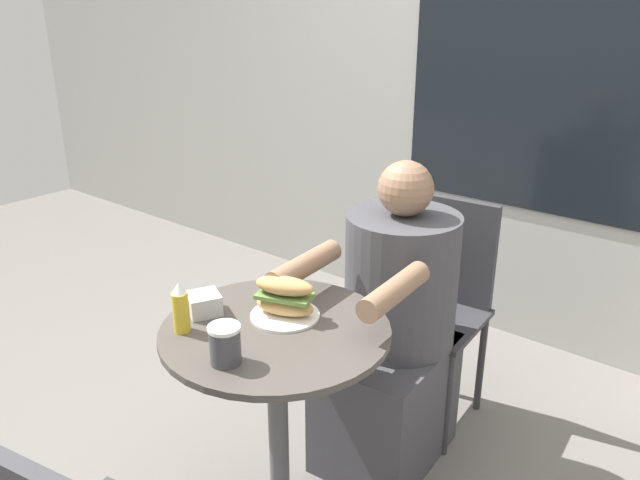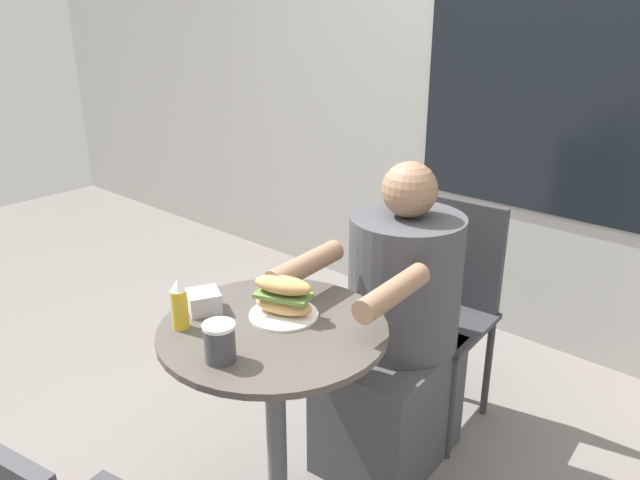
# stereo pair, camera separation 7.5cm
# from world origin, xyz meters

# --- Properties ---
(storefront_wall) EXTENTS (8.00, 0.09, 2.80)m
(storefront_wall) POSITION_xyz_m (0.00, 1.68, 1.40)
(storefront_wall) COLOR #9E9E99
(storefront_wall) RESTS_ON ground_plane
(cafe_table) EXTENTS (0.64, 0.64, 0.72)m
(cafe_table) POSITION_xyz_m (0.00, 0.00, 0.52)
(cafe_table) COLOR #47423D
(cafe_table) RESTS_ON ground_plane
(diner_chair) EXTENTS (0.41, 0.41, 0.87)m
(diner_chair) POSITION_xyz_m (0.05, 0.88, 0.52)
(diner_chair) COLOR #333338
(diner_chair) RESTS_ON ground_plane
(seated_diner) EXTENTS (0.42, 0.70, 1.09)m
(seated_diner) POSITION_xyz_m (0.06, 0.52, 0.47)
(seated_diner) COLOR #424247
(seated_diner) RESTS_ON ground_plane
(sandwich_on_plate) EXTENTS (0.20, 0.20, 0.12)m
(sandwich_on_plate) POSITION_xyz_m (-0.02, 0.06, 0.78)
(sandwich_on_plate) COLOR white
(sandwich_on_plate) RESTS_ON cafe_table
(drink_cup) EXTENTS (0.08, 0.08, 0.10)m
(drink_cup) POSITION_xyz_m (0.03, -0.21, 0.77)
(drink_cup) COLOR #424247
(drink_cup) RESTS_ON cafe_table
(napkin_box) EXTENTS (0.12, 0.12, 0.06)m
(napkin_box) POSITION_xyz_m (-0.22, -0.07, 0.75)
(napkin_box) COLOR silver
(napkin_box) RESTS_ON cafe_table
(condiment_bottle) EXTENTS (0.05, 0.05, 0.15)m
(condiment_bottle) POSITION_xyz_m (-0.18, -0.17, 0.79)
(condiment_bottle) COLOR gold
(condiment_bottle) RESTS_ON cafe_table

